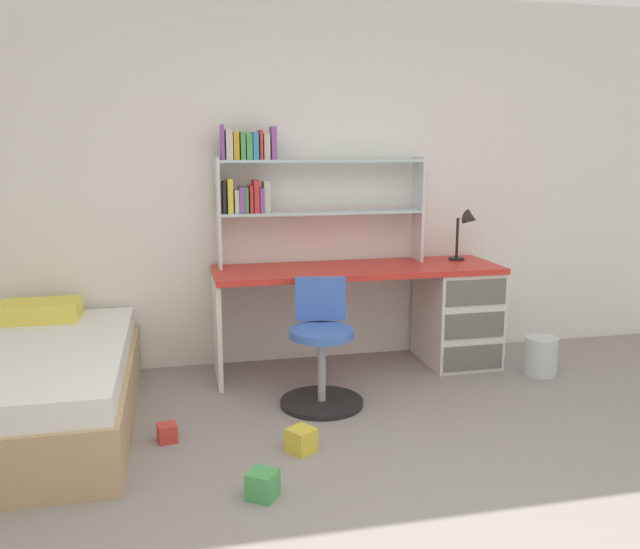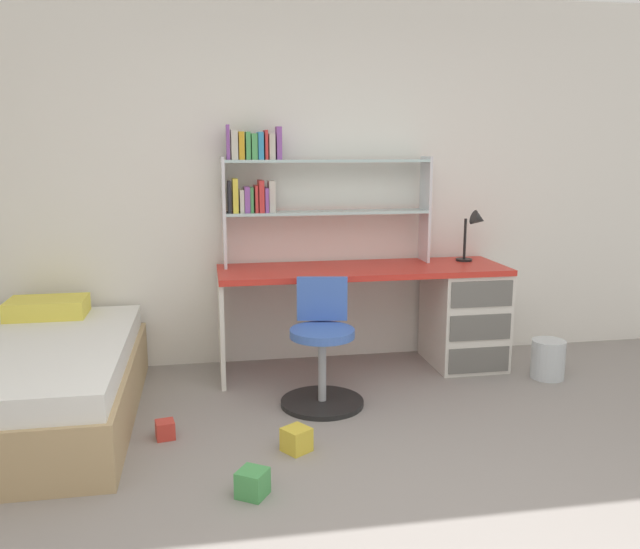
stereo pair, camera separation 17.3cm
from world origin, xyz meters
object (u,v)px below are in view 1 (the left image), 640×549
(desk, at_px, (430,308))
(bookshelf_hutch, at_px, (287,184))
(waste_bin, at_px, (541,356))
(bed_platform, at_px, (22,389))
(toy_block_red_2, at_px, (167,433))
(desk_lamp, at_px, (467,227))
(toy_block_yellow_0, at_px, (301,440))
(toy_block_green_1, at_px, (263,485))
(swivel_chair, at_px, (322,356))

(desk, xyz_separation_m, bookshelf_hutch, (-1.03, 0.19, 0.91))
(waste_bin, bearing_deg, desk, 149.27)
(bed_platform, height_order, toy_block_red_2, bed_platform)
(desk, bearing_deg, desk_lamp, 16.00)
(desk, distance_m, toy_block_yellow_0, 1.74)
(bookshelf_hutch, height_order, desk_lamp, bookshelf_hutch)
(toy_block_green_1, bearing_deg, toy_block_red_2, 121.93)
(bookshelf_hutch, height_order, toy_block_green_1, bookshelf_hutch)
(swivel_chair, distance_m, toy_block_red_2, 1.04)
(bed_platform, height_order, toy_block_green_1, bed_platform)
(swivel_chair, xyz_separation_m, toy_block_red_2, (-0.95, -0.35, -0.26))
(toy_block_yellow_0, bearing_deg, swivel_chair, 68.12)
(desk_lamp, distance_m, swivel_chair, 1.59)
(desk_lamp, height_order, toy_block_yellow_0, desk_lamp)
(desk_lamp, xyz_separation_m, toy_block_green_1, (-1.78, -1.71, -0.94))
(bookshelf_hutch, distance_m, waste_bin, 2.17)
(desk_lamp, bearing_deg, bed_platform, -167.48)
(waste_bin, bearing_deg, toy_block_yellow_0, -156.94)
(toy_block_green_1, relative_size, toy_block_red_2, 1.26)
(bookshelf_hutch, height_order, swivel_chair, bookshelf_hutch)
(desk_lamp, xyz_separation_m, toy_block_red_2, (-2.21, -1.02, -0.96))
(toy_block_yellow_0, bearing_deg, toy_block_green_1, -122.50)
(swivel_chair, xyz_separation_m, toy_block_green_1, (-0.51, -1.04, -0.24))
(desk, xyz_separation_m, swivel_chair, (-0.95, -0.58, -0.12))
(bed_platform, bearing_deg, bookshelf_hutch, 24.79)
(bed_platform, distance_m, waste_bin, 3.38)
(toy_block_red_2, bearing_deg, desk, 26.10)
(desk, bearing_deg, waste_bin, -30.73)
(desk_lamp, distance_m, bed_platform, 3.17)
(swivel_chair, relative_size, toy_block_red_2, 7.82)
(desk_lamp, xyz_separation_m, waste_bin, (0.37, -0.50, -0.87))
(toy_block_yellow_0, height_order, toy_block_red_2, toy_block_yellow_0)
(desk, height_order, toy_block_yellow_0, desk)
(desk, bearing_deg, toy_block_red_2, -153.90)
(bookshelf_hutch, bearing_deg, toy_block_green_1, -103.60)
(desk, xyz_separation_m, toy_block_red_2, (-1.89, -0.93, -0.38))
(toy_block_yellow_0, bearing_deg, bed_platform, 157.08)
(toy_block_yellow_0, relative_size, toy_block_red_2, 1.29)
(desk_lamp, relative_size, bed_platform, 0.21)
(waste_bin, bearing_deg, swivel_chair, -173.89)
(bed_platform, xyz_separation_m, toy_block_yellow_0, (1.49, -0.63, -0.18))
(desk, height_order, waste_bin, desk)
(waste_bin, bearing_deg, desk_lamp, 126.44)
(swivel_chair, relative_size, bed_platform, 0.43)
(toy_block_yellow_0, bearing_deg, desk, 45.16)
(desk_lamp, relative_size, toy_block_green_1, 3.04)
(bookshelf_hutch, bearing_deg, toy_block_yellow_0, -97.15)
(bed_platform, relative_size, waste_bin, 6.66)
(bookshelf_hutch, xyz_separation_m, toy_block_yellow_0, (-0.18, -1.40, -1.27))
(toy_block_yellow_0, relative_size, toy_block_green_1, 1.02)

